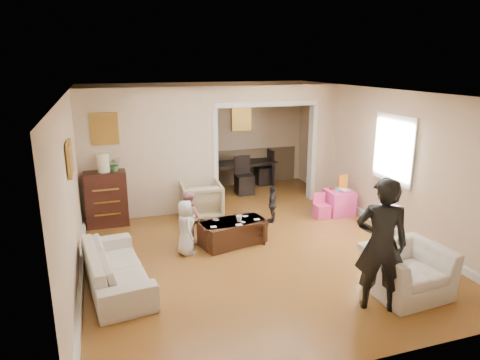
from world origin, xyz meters
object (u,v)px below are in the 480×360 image
object	(u,v)px
armchair_back	(201,201)
coffee_cup	(239,218)
table_lamp	(103,163)
coffee_table	(233,232)
dresser	(106,199)
child_kneel_a	(186,227)
child_toddler	(272,204)
cyan_cup	(337,190)
child_kneel_b	(189,217)
sofa	(116,267)
armchair_front	(407,271)
dining_table	(236,174)
adult_person	(381,245)
play_table	(339,202)

from	to	relation	value
armchair_back	coffee_cup	world-z (taller)	armchair_back
table_lamp	coffee_table	world-z (taller)	table_lamp
dresser	child_kneel_a	world-z (taller)	dresser
child_toddler	cyan_cup	bearing A→B (deg)	123.71
armchair_back	coffee_cup	xyz separation A→B (m)	(0.32, -1.46, 0.10)
child_kneel_b	child_toddler	distance (m)	1.81
sofa	child_kneel_a	size ratio (longest dim) A/B	2.09
armchair_front	child_kneel_b	xyz separation A→B (m)	(-2.45, 2.64, 0.13)
armchair_front	table_lamp	bearing A→B (deg)	129.26
sofa	cyan_cup	distance (m)	4.73
child_toddler	child_kneel_b	bearing A→B (deg)	-40.56
child_kneel_a	child_toddler	xyz separation A→B (m)	(1.90, 0.90, -0.09)
armchair_back	dining_table	size ratio (longest dim) A/B	0.43
armchair_front	table_lamp	size ratio (longest dim) A/B	2.84
dining_table	child_kneel_b	bearing A→B (deg)	-125.58
table_lamp	child_toddler	distance (m)	3.32
cyan_cup	child_kneel_b	xyz separation A→B (m)	(-3.16, -0.42, -0.09)
armchair_back	sofa	bearing A→B (deg)	57.00
coffee_cup	child_kneel_b	world-z (taller)	child_kneel_b
armchair_front	dresser	world-z (taller)	dresser
table_lamp	adult_person	xyz separation A→B (m)	(3.20, -4.13, -0.37)
coffee_table	child_kneel_b	distance (m)	0.80
cyan_cup	child_kneel_b	size ratio (longest dim) A/B	0.09
play_table	sofa	bearing A→B (deg)	-160.06
armchair_back	child_kneel_a	bearing A→B (deg)	72.70
dresser	adult_person	xyz separation A→B (m)	(3.20, -4.13, 0.34)
coffee_cup	child_toddler	bearing A→B (deg)	40.10
armchair_back	cyan_cup	distance (m)	2.77
armchair_back	child_kneel_b	distance (m)	1.21
sofa	child_toddler	distance (m)	3.45
cyan_cup	table_lamp	bearing A→B (deg)	168.74
child_toddler	sofa	bearing A→B (deg)	-26.75
play_table	cyan_cup	distance (m)	0.31
dresser	play_table	xyz separation A→B (m)	(4.59, -0.84, -0.28)
cyan_cup	dining_table	distance (m)	2.97
coffee_cup	cyan_cup	bearing A→B (deg)	18.05
coffee_cup	dresser	bearing A→B (deg)	142.14
armchair_back	table_lamp	xyz separation A→B (m)	(-1.82, 0.20, 0.87)
table_lamp	child_toddler	bearing A→B (deg)	-15.60
sofa	table_lamp	size ratio (longest dim) A/B	5.34
coffee_table	child_toddler	size ratio (longest dim) A/B	1.49
sofa	cyan_cup	bearing A→B (deg)	-77.10
dresser	child_kneel_b	size ratio (longest dim) A/B	1.16
dining_table	child_toddler	world-z (taller)	child_toddler
sofa	coffee_table	bearing A→B (deg)	-72.99
adult_person	child_kneel_b	xyz separation A→B (m)	(-1.86, 2.82, -0.42)
dining_table	child_toddler	size ratio (longest dim) A/B	2.51
armchair_front	dining_table	distance (m)	5.74
cyan_cup	child_toddler	world-z (taller)	child_toddler
table_lamp	dresser	bearing A→B (deg)	0.00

